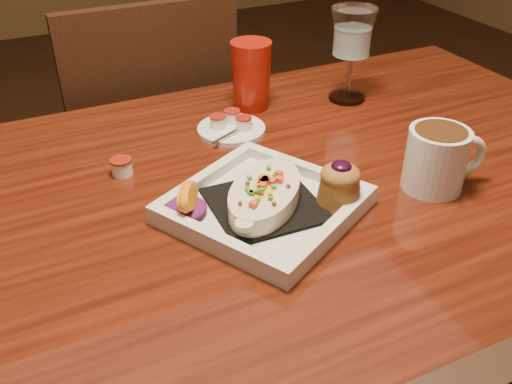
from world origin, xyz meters
name	(u,v)px	position (x,y,z in m)	size (l,w,h in m)	color
table	(250,246)	(0.00, 0.00, 0.65)	(1.50, 0.90, 0.75)	#63200E
chair_far	(150,155)	(0.00, 0.63, 0.51)	(0.42, 0.42, 0.93)	black
plate	(273,199)	(0.02, -0.05, 0.77)	(0.34, 0.34, 0.08)	silver
coffee_mug	(438,157)	(0.28, -0.10, 0.81)	(0.14, 0.10, 0.10)	silver
goblet	(352,38)	(0.35, 0.26, 0.88)	(0.09, 0.09, 0.19)	silver
saucer	(231,127)	(0.07, 0.22, 0.76)	(0.13, 0.13, 0.09)	silver
creamer_loose	(122,167)	(-0.16, 0.16, 0.76)	(0.04, 0.04, 0.03)	white
red_tumbler	(251,76)	(0.15, 0.31, 0.82)	(0.08, 0.08, 0.14)	#9E160B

